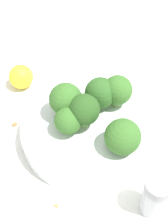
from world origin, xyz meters
The scene contains 12 objects.
ground_plane centered at (0.00, 0.00, 0.00)m, with size 3.00×3.00×0.00m, color white.
bowl centered at (0.00, 0.00, 0.02)m, with size 0.23×0.23×0.04m, color silver.
broccoli_floret_0 centered at (-0.04, -0.02, 0.08)m, with size 0.06×0.06×0.07m.
broccoli_floret_1 centered at (0.00, 0.00, 0.08)m, with size 0.05×0.05×0.07m.
broccoli_floret_2 centered at (0.00, -0.03, 0.06)m, with size 0.05×0.05×0.05m.
broccoli_floret_3 centered at (-0.03, 0.05, 0.07)m, with size 0.06×0.06×0.06m.
broccoli_floret_4 centered at (-0.02, 0.08, 0.07)m, with size 0.05×0.05×0.06m.
broccoli_floret_5 centered at (0.07, 0.03, 0.07)m, with size 0.06×0.06×0.06m.
pepper_shaker centered at (0.17, 0.03, 0.04)m, with size 0.04×0.04×0.07m.
lemon_wedge centered at (-0.19, -0.06, 0.03)m, with size 0.05×0.05×0.05m, color yellow.
almond_crumb_0 centered at (-0.09, -0.11, 0.00)m, with size 0.01×0.01×0.01m, color olive.
almond_crumb_1 centered at (0.10, -0.10, 0.00)m, with size 0.01×0.00×0.01m, color #AD7F4C.
Camera 1 is at (0.32, -0.16, 0.46)m, focal length 50.00 mm.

